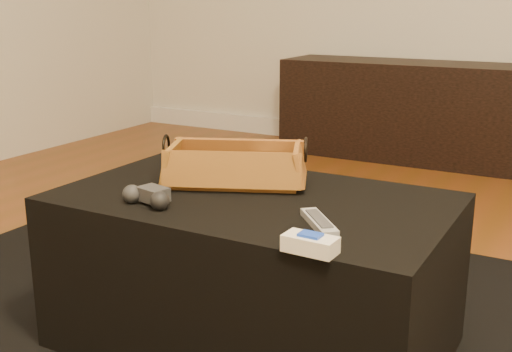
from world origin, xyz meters
The scene contains 10 objects.
baseboard centered at (0.00, 2.73, 0.06)m, with size 5.00×0.04×0.12m, color white.
media_cabinet centered at (-0.43, 2.51, 0.29)m, with size 1.46×0.45×0.57m, color black.
area_rug centered at (-0.15, 0.09, 0.01)m, with size 2.60×2.00×0.01m, color black.
ottoman centered at (-0.15, 0.14, 0.22)m, with size 1.00×0.60×0.42m, color black.
tv_remote centered at (-0.26, 0.20, 0.46)m, with size 0.20×0.05×0.02m, color black.
cloth_bundle centered at (-0.16, 0.28, 0.47)m, with size 0.11×0.07×0.06m, color tan.
wicker_basket centered at (-0.24, 0.22, 0.48)m, with size 0.43×0.33×0.13m.
game_controller centered at (-0.33, -0.05, 0.46)m, with size 0.15×0.09×0.05m.
silver_remote centered at (0.09, 0.01, 0.44)m, with size 0.14×0.15×0.02m.
cream_gadget centered at (0.14, -0.14, 0.45)m, with size 0.11×0.06×0.04m.
Camera 1 is at (0.62, -1.24, 0.92)m, focal length 45.00 mm.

